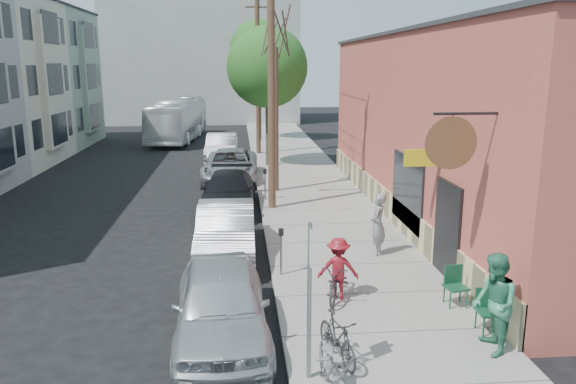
{
  "coord_description": "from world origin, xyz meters",
  "views": [
    {
      "loc": [
        1.21,
        -14.28,
        5.47
      ],
      "look_at": [
        2.76,
        3.11,
        1.5
      ],
      "focal_mm": 35.0,
      "sensor_mm": 36.0,
      "label": 1
    }
  ],
  "objects": [
    {
      "name": "ground",
      "position": [
        0.0,
        0.0,
        0.0
      ],
      "size": [
        120.0,
        120.0,
        0.0
      ],
      "primitive_type": "plane",
      "color": "black"
    },
    {
      "name": "sidewalk",
      "position": [
        4.25,
        11.0,
        0.07
      ],
      "size": [
        4.5,
        58.0,
        0.15
      ],
      "primitive_type": "cube",
      "color": "gray",
      "rests_on": "ground"
    },
    {
      "name": "cafe_building",
      "position": [
        8.99,
        4.99,
        3.3
      ],
      "size": [
        6.6,
        20.2,
        6.61
      ],
      "color": "#B04D41",
      "rests_on": "ground"
    },
    {
      "name": "end_cap_building",
      "position": [
        -2.0,
        42.0,
        6.0
      ],
      "size": [
        18.0,
        8.0,
        12.0
      ],
      "primitive_type": "cube",
      "color": "#9E9E99",
      "rests_on": "ground"
    },
    {
      "name": "sign_post",
      "position": [
        2.35,
        -5.53,
        1.83
      ],
      "size": [
        0.07,
        0.45,
        2.8
      ],
      "color": "slate",
      "rests_on": "sidewalk"
    },
    {
      "name": "parking_meter_near",
      "position": [
        2.25,
        -0.59,
        0.98
      ],
      "size": [
        0.14,
        0.14,
        1.24
      ],
      "color": "slate",
      "rests_on": "sidewalk"
    },
    {
      "name": "parking_meter_far",
      "position": [
        2.25,
        7.76,
        0.98
      ],
      "size": [
        0.14,
        0.14,
        1.24
      ],
      "color": "slate",
      "rests_on": "sidewalk"
    },
    {
      "name": "utility_pole_near",
      "position": [
        2.39,
        6.47,
        5.41
      ],
      "size": [
        3.57,
        0.28,
        10.0
      ],
      "color": "#503A28",
      "rests_on": "sidewalk"
    },
    {
      "name": "utility_pole_far",
      "position": [
        2.45,
        20.01,
        5.34
      ],
      "size": [
        1.8,
        0.28,
        10.0
      ],
      "color": "#503A28",
      "rests_on": "sidewalk"
    },
    {
      "name": "tree_bare",
      "position": [
        2.8,
        9.4,
        3.17
      ],
      "size": [
        0.24,
        0.24,
        6.03
      ],
      "color": "#44392C",
      "rests_on": "sidewalk"
    },
    {
      "name": "tree_leafy_mid",
      "position": [
        2.8,
        15.8,
        5.34
      ],
      "size": [
        4.26,
        4.26,
        7.34
      ],
      "color": "#44392C",
      "rests_on": "sidewalk"
    },
    {
      "name": "tree_leafy_far",
      "position": [
        2.8,
        26.76,
        6.55
      ],
      "size": [
        4.15,
        4.15,
        8.49
      ],
      "color": "#44392C",
      "rests_on": "sidewalk"
    },
    {
      "name": "patio_chair_a",
      "position": [
        6.02,
        -2.84,
        0.59
      ],
      "size": [
        0.6,
        0.6,
        0.88
      ],
      "primitive_type": null,
      "rotation": [
        0.0,
        0.0,
        0.22
      ],
      "color": "#12402B",
      "rests_on": "sidewalk"
    },
    {
      "name": "patio_chair_b",
      "position": [
        6.2,
        -4.18,
        0.59
      ],
      "size": [
        0.52,
        0.52,
        0.88
      ],
      "primitive_type": null,
      "rotation": [
        0.0,
        0.0,
        -0.05
      ],
      "color": "#12402B",
      "rests_on": "sidewalk"
    },
    {
      "name": "patron_grey",
      "position": [
        5.11,
        0.75,
        1.05
      ],
      "size": [
        0.66,
        0.77,
        1.79
      ],
      "primitive_type": "imported",
      "rotation": [
        0.0,
        0.0,
        -1.99
      ],
      "color": "gray",
      "rests_on": "sidewalk"
    },
    {
      "name": "patron_green",
      "position": [
        5.9,
        -4.95,
        1.12
      ],
      "size": [
        0.84,
        1.03,
        1.94
      ],
      "primitive_type": "imported",
      "rotation": [
        0.0,
        0.0,
        -1.69
      ],
      "color": "#327F5B",
      "rests_on": "sidewalk"
    },
    {
      "name": "cyclist",
      "position": [
        3.45,
        -2.21,
        0.88
      ],
      "size": [
        1.02,
        0.68,
        1.47
      ],
      "primitive_type": "imported",
      "rotation": [
        0.0,
        0.0,
        2.99
      ],
      "color": "maroon",
      "rests_on": "sidewalk"
    },
    {
      "name": "cyclist_bike",
      "position": [
        3.45,
        -2.21,
        0.6
      ],
      "size": [
        1.15,
        1.8,
        0.89
      ],
      "primitive_type": "imported",
      "rotation": [
        0.0,
        0.0,
        -0.36
      ],
      "color": "black",
      "rests_on": "sidewalk"
    },
    {
      "name": "parked_bike_a",
      "position": [
        2.94,
        -5.01,
        0.6
      ],
      "size": [
        0.82,
        1.55,
        0.9
      ],
      "primitive_type": "imported",
      "rotation": [
        0.0,
        0.0,
        0.28
      ],
      "color": "black",
      "rests_on": "sidewalk"
    },
    {
      "name": "parked_bike_b",
      "position": [
        2.67,
        -6.21,
        0.67
      ],
      "size": [
        0.81,
        2.02,
        1.04
      ],
      "primitive_type": "imported",
      "rotation": [
        0.0,
        0.0,
        0.06
      ],
      "color": "slate",
      "rests_on": "sidewalk"
    },
    {
      "name": "car_0",
      "position": [
        0.8,
        -3.76,
        0.78
      ],
      "size": [
        2.05,
        4.68,
        1.57
      ],
      "primitive_type": "imported",
      "rotation": [
        0.0,
        0.0,
        0.04
      ],
      "color": "#B5B8BD",
      "rests_on": "ground"
    },
    {
      "name": "car_1",
      "position": [
        0.8,
        1.38,
        0.77
      ],
      "size": [
        1.66,
        4.69,
        1.54
      ],
      "primitive_type": "imported",
      "rotation": [
        0.0,
        0.0,
        -0.01
      ],
      "color": "#A9ABB1",
      "rests_on": "ground"
    },
    {
      "name": "car_2",
      "position": [
        0.8,
        6.7,
        0.72
      ],
      "size": [
        2.27,
        5.07,
        1.44
      ],
      "primitive_type": "imported",
      "rotation": [
        0.0,
        0.0,
        -0.05
      ],
      "color": "black",
      "rests_on": "ground"
    },
    {
      "name": "car_3",
      "position": [
        0.8,
        12.37,
        0.75
      ],
      "size": [
        2.76,
        5.51,
        1.5
      ],
      "primitive_type": "imported",
      "rotation": [
        0.0,
        0.0,
        -0.05
      ],
      "color": "#A3A4AA",
      "rests_on": "ground"
    },
    {
      "name": "car_4",
      "position": [
        0.24,
        17.99,
        0.8
      ],
      "size": [
        1.81,
        4.89,
        1.6
      ],
      "primitive_type": "imported",
      "rotation": [
        0.0,
        0.0,
        -0.02
      ],
      "color": "#A7A7AF",
      "rests_on": "ground"
    },
    {
      "name": "bus",
      "position": [
        -3.19,
        27.67,
        1.53
      ],
      "size": [
        3.54,
        11.18,
        3.06
      ],
      "primitive_type": "imported",
      "rotation": [
        0.0,
        0.0,
        -0.09
      ],
      "color": "white",
      "rests_on": "ground"
    }
  ]
}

